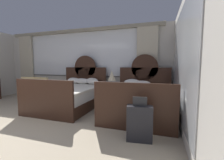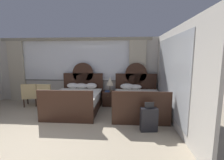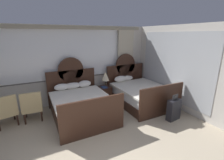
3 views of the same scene
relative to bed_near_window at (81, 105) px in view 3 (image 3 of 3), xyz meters
The scene contains 10 objects.
wall_back_window 1.66m from the bed_near_window, 106.64° to the left, with size 6.82×0.22×2.70m.
wall_right_mirror 3.35m from the bed_near_window, 15.85° to the right, with size 0.08×4.20×2.70m.
bed_near_window is the anchor object (origin of this frame).
bed_near_mirror 2.16m from the bed_near_window, ahead, with size 1.64×2.14×1.67m.
nightstand_between_beds 1.28m from the bed_near_window, 32.06° to the left, with size 0.44×0.47×0.57m.
table_lamp_on_nightstand 1.45m from the bed_near_window, 30.56° to the left, with size 0.27×0.27×0.56m.
book_on_nightstand 1.22m from the bed_near_window, 29.34° to the left, with size 0.18×0.26×0.03m.
armchair_by_window_left 1.35m from the bed_near_window, 164.58° to the left, with size 0.55×0.55×0.89m.
armchair_by_window_centre 1.97m from the bed_near_window, 169.44° to the left, with size 0.64×0.64×0.89m.
suitcase_on_floor 2.73m from the bed_near_window, 31.58° to the right, with size 0.45×0.24×0.77m.
Camera 3 is at (-0.82, -1.95, 2.41)m, focal length 25.69 mm.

